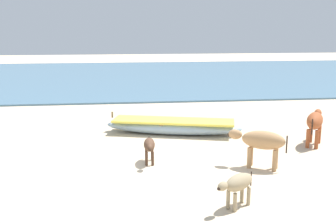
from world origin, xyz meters
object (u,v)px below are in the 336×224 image
(cow_second_adult_tan, at_px, (261,141))
(calf_near_dark, at_px, (149,146))
(fishing_boat_0, at_px, (173,126))
(calf_far_dun, at_px, (238,184))
(cow_adult_rust, at_px, (315,122))

(cow_second_adult_tan, bearing_deg, calf_near_dark, 14.74)
(fishing_boat_0, height_order, calf_near_dark, fishing_boat_0)
(fishing_boat_0, relative_size, cow_second_adult_tan, 3.29)
(fishing_boat_0, height_order, calf_far_dun, calf_far_dun)
(cow_adult_rust, bearing_deg, fishing_boat_0, 98.79)
(cow_adult_rust, bearing_deg, cow_second_adult_tan, 160.54)
(cow_adult_rust, relative_size, calf_far_dun, 1.51)
(calf_near_dark, xyz_separation_m, calf_far_dun, (1.49, -2.79, 0.02))
(calf_far_dun, relative_size, cow_second_adult_tan, 0.67)
(calf_near_dark, distance_m, calf_far_dun, 3.16)
(calf_far_dun, distance_m, cow_second_adult_tan, 2.44)
(cow_second_adult_tan, bearing_deg, fishing_boat_0, -35.13)
(calf_far_dun, height_order, cow_second_adult_tan, cow_second_adult_tan)
(calf_near_dark, relative_size, calf_far_dun, 1.07)
(cow_adult_rust, distance_m, calf_far_dun, 5.15)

